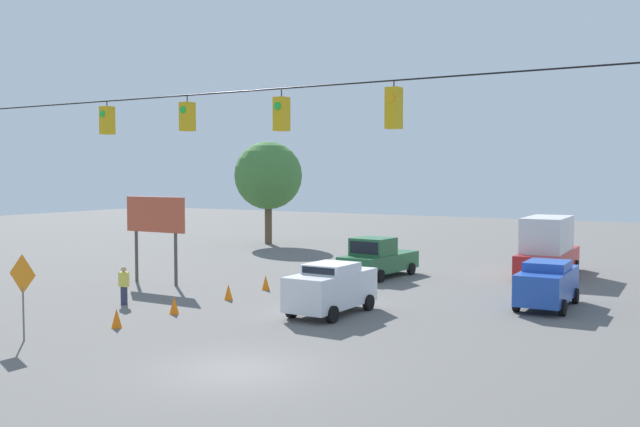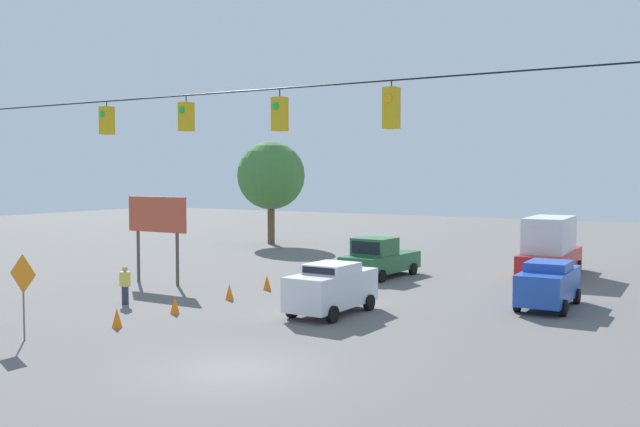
% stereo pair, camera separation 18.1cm
% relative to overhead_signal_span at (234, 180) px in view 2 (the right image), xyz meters
% --- Properties ---
extents(ground_plane, '(140.00, 140.00, 0.00)m').
position_rel_overhead_signal_span_xyz_m(ground_plane, '(0.08, -0.12, -5.31)').
color(ground_plane, '#605E5B').
extents(overhead_signal_span, '(21.83, 0.38, 8.16)m').
position_rel_overhead_signal_span_xyz_m(overhead_signal_span, '(0.00, 0.00, 0.00)').
color(overhead_signal_span, '#4C473D').
rests_on(overhead_signal_span, ground_plane).
extents(pickup_truck_green_withflow_far, '(2.62, 5.25, 2.12)m').
position_rel_overhead_signal_span_xyz_m(pickup_truck_green_withflow_far, '(4.52, -18.22, -4.33)').
color(pickup_truck_green_withflow_far, '#236038').
rests_on(pickup_truck_green_withflow_far, ground_plane).
extents(sedan_white_withflow_mid, '(2.09, 4.39, 1.99)m').
position_rel_overhead_signal_span_xyz_m(sedan_white_withflow_mid, '(1.74, -8.37, -4.27)').
color(sedan_white_withflow_mid, silver).
rests_on(sedan_white_withflow_mid, ground_plane).
extents(sedan_blue_oncoming_far, '(2.10, 4.65, 1.90)m').
position_rel_overhead_signal_span_xyz_m(sedan_blue_oncoming_far, '(-5.19, -14.06, -4.31)').
color(sedan_blue_oncoming_far, '#234CB2').
rests_on(sedan_blue_oncoming_far, ground_plane).
extents(box_truck_red_oncoming_deep, '(2.68, 6.97, 3.17)m').
position_rel_overhead_signal_span_xyz_m(box_truck_red_oncoming_deep, '(-3.09, -23.33, -3.76)').
color(box_truck_red_oncoming_deep, red).
rests_on(box_truck_red_oncoming_deep, ground_plane).
extents(traffic_cone_nearest, '(0.38, 0.38, 0.69)m').
position_rel_overhead_signal_span_xyz_m(traffic_cone_nearest, '(7.08, -2.33, -4.96)').
color(traffic_cone_nearest, orange).
rests_on(traffic_cone_nearest, ground_plane).
extents(traffic_cone_second, '(0.38, 0.38, 0.69)m').
position_rel_overhead_signal_span_xyz_m(traffic_cone_second, '(7.04, -5.27, -4.96)').
color(traffic_cone_second, orange).
rests_on(traffic_cone_second, ground_plane).
extents(traffic_cone_third, '(0.38, 0.38, 0.69)m').
position_rel_overhead_signal_span_xyz_m(traffic_cone_third, '(7.11, -8.80, -4.96)').
color(traffic_cone_third, orange).
rests_on(traffic_cone_third, ground_plane).
extents(traffic_cone_fourth, '(0.38, 0.38, 0.69)m').
position_rel_overhead_signal_span_xyz_m(traffic_cone_fourth, '(7.23, -11.79, -4.96)').
color(traffic_cone_fourth, orange).
rests_on(traffic_cone_fourth, ground_plane).
extents(roadside_billboard, '(3.74, 0.16, 4.32)m').
position_rel_overhead_signal_span_xyz_m(roadside_billboard, '(13.02, -10.58, -2.17)').
color(roadside_billboard, '#4C473D').
rests_on(roadside_billboard, ground_plane).
extents(work_zone_sign, '(1.27, 0.06, 2.84)m').
position_rel_overhead_signal_span_xyz_m(work_zone_sign, '(8.22, 0.62, -3.32)').
color(work_zone_sign, slate).
rests_on(work_zone_sign, ground_plane).
extents(pedestrian, '(0.40, 0.28, 1.61)m').
position_rel_overhead_signal_span_xyz_m(pedestrian, '(10.18, -5.69, -4.51)').
color(pedestrian, '#2D334C').
rests_on(pedestrian, ground_plane).
extents(tree_horizon_left, '(5.24, 5.24, 7.93)m').
position_rel_overhead_signal_span_xyz_m(tree_horizon_left, '(19.51, -29.77, -0.02)').
color(tree_horizon_left, brown).
rests_on(tree_horizon_left, ground_plane).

